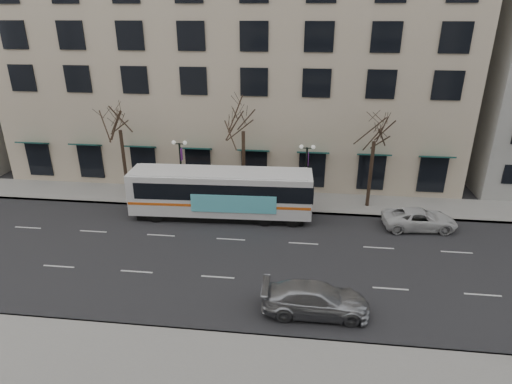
# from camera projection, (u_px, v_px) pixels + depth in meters

# --- Properties ---
(ground) EXTENTS (160.00, 160.00, 0.00)m
(ground) POSITION_uv_depth(u_px,v_px,m) (225.00, 257.00, 27.45)
(ground) COLOR black
(ground) RESTS_ON ground
(sidewalk_far) EXTENTS (80.00, 4.00, 0.15)m
(sidewalk_far) POSITION_uv_depth(u_px,v_px,m) (305.00, 202.00, 35.13)
(sidewalk_far) COLOR gray
(sidewalk_far) RESTS_ON ground
(building_hotel) EXTENTS (40.00, 20.00, 24.00)m
(building_hotel) POSITION_uv_depth(u_px,v_px,m) (240.00, 39.00, 42.21)
(building_hotel) COLOR #C5B497
(building_hotel) RESTS_ON ground
(tree_far_left) EXTENTS (3.60, 3.60, 8.34)m
(tree_far_left) POSITION_uv_depth(u_px,v_px,m) (119.00, 118.00, 33.96)
(tree_far_left) COLOR black
(tree_far_left) RESTS_ON ground
(tree_far_mid) EXTENTS (3.60, 3.60, 8.55)m
(tree_far_mid) POSITION_uv_depth(u_px,v_px,m) (243.00, 119.00, 32.82)
(tree_far_mid) COLOR black
(tree_far_mid) RESTS_ON ground
(tree_far_right) EXTENTS (3.60, 3.60, 8.06)m
(tree_far_right) POSITION_uv_depth(u_px,v_px,m) (375.00, 129.00, 31.94)
(tree_far_right) COLOR black
(tree_far_right) RESTS_ON ground
(lamp_post_left) EXTENTS (1.22, 0.45, 5.21)m
(lamp_post_left) POSITION_uv_depth(u_px,v_px,m) (181.00, 168.00, 34.34)
(lamp_post_left) COLOR black
(lamp_post_left) RESTS_ON ground
(lamp_post_right) EXTENTS (1.22, 0.45, 5.21)m
(lamp_post_right) POSITION_uv_depth(u_px,v_px,m) (306.00, 173.00, 33.28)
(lamp_post_right) COLOR black
(lamp_post_right) RESTS_ON ground
(city_bus) EXTENTS (13.72, 3.49, 3.69)m
(city_bus) POSITION_uv_depth(u_px,v_px,m) (222.00, 192.00, 32.10)
(city_bus) COLOR white
(city_bus) RESTS_ON ground
(silver_car) EXTENTS (5.62, 2.36, 1.62)m
(silver_car) POSITION_uv_depth(u_px,v_px,m) (316.00, 299.00, 22.09)
(silver_car) COLOR #A8ABB0
(silver_car) RESTS_ON ground
(white_pickup) EXTENTS (5.39, 2.81, 1.45)m
(white_pickup) POSITION_uv_depth(u_px,v_px,m) (419.00, 219.00, 30.83)
(white_pickup) COLOR silver
(white_pickup) RESTS_ON ground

